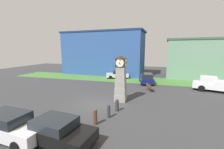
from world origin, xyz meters
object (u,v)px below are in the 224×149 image
object	(u,v)px
car_near_tower	(10,126)
car_by_building	(58,131)
car_silver_hatch	(146,78)
pickup_truck	(217,84)
bench	(150,87)
bollard_near_tower	(95,117)
bollard_far_row	(117,105)
clock_tower	(121,80)
bollard_mid_row	(109,111)
car_far_lot	(118,74)

from	to	relation	value
car_near_tower	car_by_building	bearing A→B (deg)	6.40
car_silver_hatch	pickup_truck	size ratio (longest dim) A/B	0.80
car_silver_hatch	bench	xyz separation A→B (m)	(0.67, -4.37, -0.29)
bench	car_near_tower	bearing A→B (deg)	-120.30
bollard_near_tower	bollard_far_row	world-z (taller)	bollard_near_tower
car_by_building	clock_tower	bearing A→B (deg)	77.15
bollard_mid_row	car_near_tower	distance (m)	6.44
bollard_near_tower	bollard_far_row	xyz separation A→B (m)	(0.90, 2.73, -0.05)
car_far_lot	bench	size ratio (longest dim) A/B	2.64
car_by_building	pickup_truck	size ratio (longest dim) A/B	0.75
bollard_far_row	pickup_truck	distance (m)	14.19
car_silver_hatch	car_by_building	bearing A→B (deg)	-102.84
clock_tower	pickup_truck	size ratio (longest dim) A/B	0.83
car_by_building	pickup_truck	bearing A→B (deg)	49.19
bollard_near_tower	car_by_building	size ratio (longest dim) A/B	0.28
bollard_mid_row	pickup_truck	world-z (taller)	pickup_truck
bench	car_far_lot	bearing A→B (deg)	129.30
clock_tower	car_far_lot	xyz separation A→B (m)	(-3.28, 12.18, -1.46)
clock_tower	bollard_far_row	xyz separation A→B (m)	(0.27, -2.62, -1.65)
car_by_building	car_near_tower	bearing A→B (deg)	-173.60
car_by_building	car_far_lot	bearing A→B (deg)	94.17
bollard_far_row	car_silver_hatch	bearing A→B (deg)	81.21
pickup_truck	car_near_tower	bearing A→B (deg)	-136.33
bollard_near_tower	bollard_mid_row	bearing A→B (deg)	65.91
bollard_near_tower	car_far_lot	world-z (taller)	car_far_lot
car_by_building	bench	xyz separation A→B (m)	(4.57, 12.73, -0.23)
clock_tower	pickup_truck	distance (m)	12.90
car_far_lot	bollard_mid_row	bearing A→B (deg)	-78.74
clock_tower	car_far_lot	distance (m)	12.69
car_silver_hatch	pickup_truck	xyz separation A→B (m)	(8.81, -2.39, 0.12)
car_far_lot	clock_tower	bearing A→B (deg)	-74.95
car_near_tower	pickup_truck	xyz separation A→B (m)	(15.78, 15.06, 0.13)
bollard_mid_row	car_by_building	distance (m)	4.29
bollard_mid_row	bollard_near_tower	bearing A→B (deg)	-114.09
pickup_truck	bollard_mid_row	bearing A→B (deg)	-135.34
bollard_mid_row	bench	distance (m)	9.27
bollard_near_tower	bollard_far_row	bearing A→B (deg)	71.71
bollard_far_row	car_silver_hatch	distance (m)	11.93
car_near_tower	car_far_lot	xyz separation A→B (m)	(1.61, 20.45, -0.07)
car_by_building	car_far_lot	world-z (taller)	car_by_building
bollard_near_tower	car_far_lot	size ratio (longest dim) A/B	0.26
clock_tower	car_silver_hatch	world-z (taller)	clock_tower
bollard_near_tower	bench	bearing A→B (deg)	71.49
car_by_building	car_silver_hatch	size ratio (longest dim) A/B	0.93
bollard_mid_row	bollard_far_row	size ratio (longest dim) A/B	0.99
bollard_mid_row	bollard_far_row	world-z (taller)	bollard_far_row
bollard_mid_row	car_near_tower	xyz separation A→B (m)	(-4.83, -4.25, 0.26)
car_silver_hatch	bollard_mid_row	bearing A→B (deg)	-99.20
bollard_near_tower	bench	distance (m)	10.70
bollard_near_tower	car_by_building	world-z (taller)	car_by_building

